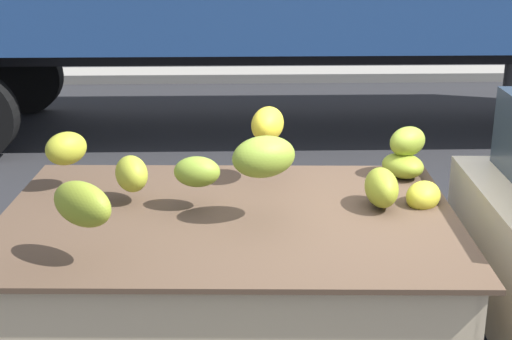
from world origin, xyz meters
The scene contains 1 object.
curb_strip centered at (0.00, 9.21, 0.08)m, with size 80.00×0.80×0.16m, color gray.
Camera 1 is at (-0.99, -4.19, 2.74)m, focal length 51.81 mm.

